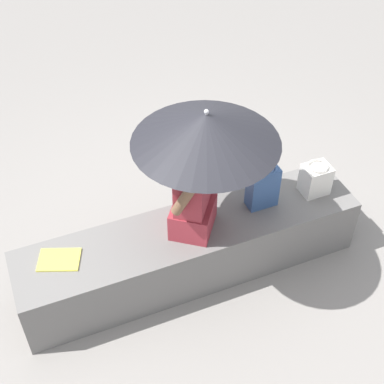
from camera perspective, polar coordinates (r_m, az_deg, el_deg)
name	(u,v)px	position (r m, az deg, el deg)	size (l,w,h in m)	color
ground_plane	(191,270)	(4.33, -0.10, -8.10)	(14.00, 14.00, 0.00)	gray
stone_bench	(191,250)	(4.15, -0.11, -6.01)	(2.57, 0.55, 0.48)	slate
person_seated	(193,188)	(3.70, 0.12, 0.44)	(0.44, 0.50, 0.90)	#992D38
parasol	(206,128)	(3.39, 1.47, 6.64)	(0.96, 0.96, 1.02)	#B7B7BC
handbag_black	(263,187)	(4.06, 7.37, 0.56)	(0.22, 0.17, 0.36)	#335184
tote_bag_canvas	(316,179)	(4.27, 12.75, 1.31)	(0.20, 0.17, 0.26)	silver
magazine	(59,260)	(3.87, -13.66, -6.86)	(0.28, 0.20, 0.01)	#EAE04C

